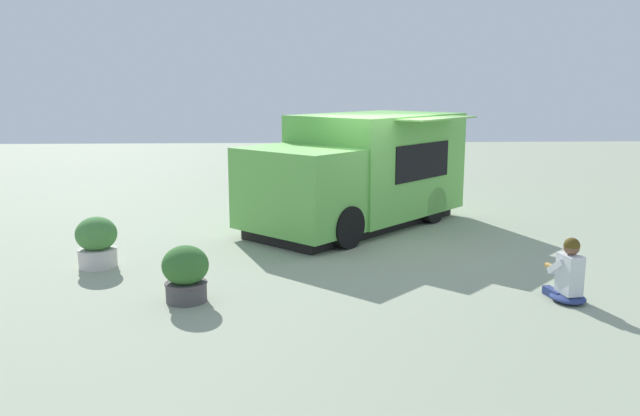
% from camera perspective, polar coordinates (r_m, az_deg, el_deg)
% --- Properties ---
extents(ground_plane, '(40.00, 40.00, 0.00)m').
position_cam_1_polar(ground_plane, '(12.30, 5.60, -2.49)').
color(ground_plane, '#97A286').
extents(food_truck, '(4.95, 5.01, 2.25)m').
position_cam_1_polar(food_truck, '(13.02, 3.59, 3.10)').
color(food_truck, '#6ABB50').
rests_on(food_truck, ground_plane).
extents(person_customer, '(0.52, 0.79, 0.88)m').
position_cam_1_polar(person_customer, '(9.16, 21.30, -5.70)').
color(person_customer, navy).
rests_on(person_customer, ground_plane).
extents(planter_flowering_near, '(0.64, 0.64, 0.81)m').
position_cam_1_polar(planter_flowering_near, '(10.68, -19.34, -2.87)').
color(planter_flowering_near, silver).
rests_on(planter_flowering_near, ground_plane).
extents(planter_flowering_far, '(0.62, 0.62, 0.76)m').
position_cam_1_polar(planter_flowering_far, '(8.69, -11.93, -5.71)').
color(planter_flowering_far, '#4D4B4B').
rests_on(planter_flowering_far, ground_plane).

